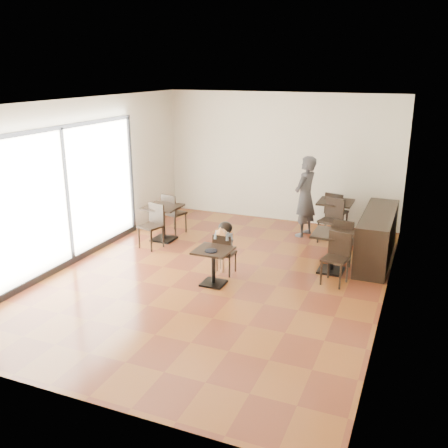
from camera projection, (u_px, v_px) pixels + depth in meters
The scene contains 23 objects.
floor at pixel (217, 276), 9.41m from camera, with size 6.00×8.00×0.01m, color brown.
ceiling at pixel (217, 102), 8.45m from camera, with size 6.00×8.00×0.01m, color white.
wall_back at pixel (280, 158), 12.46m from camera, with size 6.00×0.01×3.20m, color beige.
wall_front at pixel (72, 276), 5.40m from camera, with size 6.00×0.01×3.20m, color beige.
wall_left at pixel (80, 180), 10.02m from camera, with size 0.01×8.00×3.20m, color beige.
wall_right at pixel (392, 211), 7.84m from camera, with size 0.01×8.00×3.20m, color beige.
storefront_window at pixel (66, 195), 9.63m from camera, with size 0.04×4.50×2.60m, color white.
child_table at pixel (213, 267), 8.96m from camera, with size 0.64×0.64×0.67m, color black, non-canonical shape.
child_chair at pixel (225, 253), 9.42m from camera, with size 0.36×0.36×0.81m, color black, non-canonical shape.
child at pixel (225, 248), 9.39m from camera, with size 0.36×0.51×1.02m, color slate, non-canonical shape.
plate at pixel (211, 251), 8.77m from camera, with size 0.23×0.23×0.01m, color black.
pizza_slice at pixel (221, 232), 9.11m from camera, with size 0.24×0.18×0.05m, color #CFBA6F, non-canonical shape.
adult_patron at pixel (305, 197), 11.41m from camera, with size 0.68×0.45×1.87m, color #3D3C41.
cafe_table_mid at pixel (332, 252), 9.51m from camera, with size 0.74×0.74×0.78m, color black, non-canonical shape.
cafe_table_left at pixel (163, 223), 11.26m from camera, with size 0.76×0.76×0.80m, color black, non-canonical shape.
cafe_table_back at pixel (334, 218), 11.60m from camera, with size 0.77×0.77×0.82m, color black, non-canonical shape.
chair_mid_a at pixel (345, 241), 9.92m from camera, with size 0.42×0.42×0.94m, color black, non-canonical shape.
chair_mid_b at pixel (335, 259), 8.95m from camera, with size 0.42×0.42×0.94m, color black, non-canonical shape.
chair_left_a at pixel (175, 213), 11.72m from camera, with size 0.43×0.43×0.96m, color black, non-canonical shape.
chair_left_b at pixel (151, 227), 10.75m from camera, with size 0.43×0.43×0.96m, color black, non-canonical shape.
chair_back_a at pixel (337, 212), 11.78m from camera, with size 0.44×0.44×0.98m, color black, non-canonical shape.
chair_back_b at pixel (330, 221), 11.09m from camera, with size 0.44×0.44×0.98m, color black, non-canonical shape.
service_counter at pixel (377, 237), 10.06m from camera, with size 0.60×2.40×1.00m, color black.
Camera 1 is at (3.43, -7.98, 3.77)m, focal length 40.00 mm.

